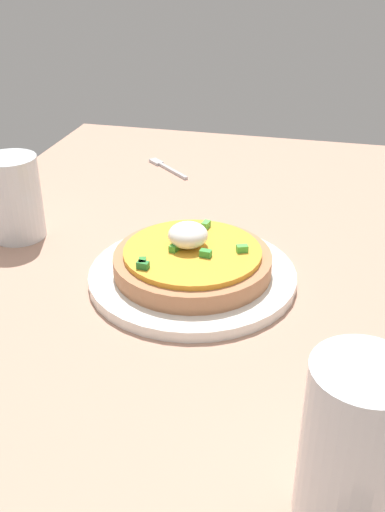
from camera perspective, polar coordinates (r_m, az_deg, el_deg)
The scene contains 6 objects.
dining_table at distance 66.06cm, azimuth -2.78°, elevation -5.68°, with size 124.50×71.67×3.01cm, color tan.
plate at distance 68.87cm, azimuth 0.00°, elevation -1.92°, with size 24.26×24.26×1.29cm, color white.
pizza at distance 67.80cm, azimuth -0.03°, elevation -0.30°, with size 18.36×18.36×5.70cm.
cup_near at distance 42.18cm, azimuth 15.26°, elevation -17.71°, with size 7.02×7.02×12.95cm.
cup_far at distance 80.64cm, azimuth -16.86°, elevation 5.03°, with size 7.03×7.03×11.11cm.
fork at distance 102.85cm, azimuth -2.65°, elevation 8.65°, with size 8.12×8.85×0.50cm.
Camera 1 is at (-51.88, -15.95, 39.17)cm, focal length 41.12 mm.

